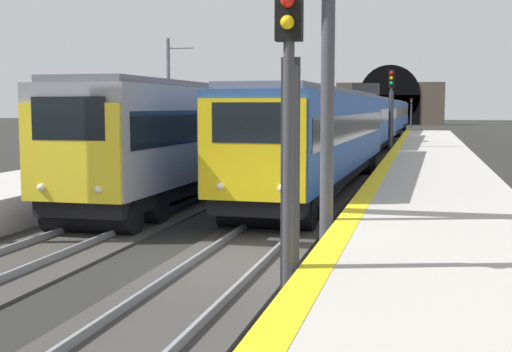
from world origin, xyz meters
name	(u,v)px	position (x,y,z in m)	size (l,w,h in m)	color
ground_plane	(231,266)	(0.00, 0.00, 0.00)	(320.00, 320.00, 0.00)	black
platform_right	(441,254)	(0.00, -4.23, 0.47)	(112.00, 4.24, 0.95)	#ADA89E
platform_right_edge_strip	(344,225)	(0.00, -2.36, 0.95)	(112.00, 0.50, 0.01)	yellow
track_main_line	(231,264)	(0.00, 0.00, 0.04)	(160.00, 2.72, 0.21)	#383533
track_adjacent_line	(41,253)	(0.00, 4.41, 0.04)	(160.00, 3.17, 0.21)	#383533
train_main_approaching	(376,119)	(43.71, 0.00, 2.25)	(81.85, 3.32, 4.84)	#264C99
train_adjacent_platform	(261,125)	(21.35, 4.41, 2.33)	(39.81, 2.94, 4.09)	gray
railway_signal_near	(289,133)	(-3.78, -1.96, 2.93)	(0.39, 0.38, 4.97)	#38383D
railway_signal_mid	(391,107)	(27.40, -1.96, 3.28)	(0.39, 0.38, 5.44)	#38383D
railway_signal_far	(411,110)	(91.88, -1.96, 2.69)	(0.39, 0.38, 4.53)	#38383D
overhead_signal_gantry	(140,24)	(0.61, 2.21, 5.10)	(0.70, 8.51, 6.73)	#3F3F47
tunnel_portal	(390,103)	(112.44, 2.21, 3.82)	(2.80, 19.10, 10.70)	#51473D
catenary_mast_near	(169,99)	(25.58, 11.13, 3.77)	(0.22, 1.73, 7.36)	#595B60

